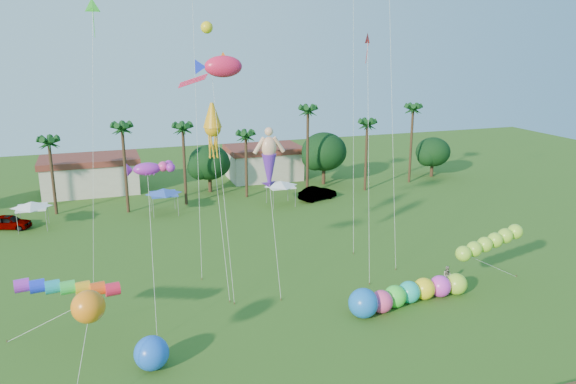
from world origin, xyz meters
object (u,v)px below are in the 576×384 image
object	(u,v)px
caterpillar_inflatable	(405,294)
blue_ball	(152,353)
car_a	(9,222)
car_b	(318,193)
spectator_b	(447,276)

from	to	relation	value
caterpillar_inflatable	blue_ball	xyz separation A→B (m)	(-19.13, -2.49, 0.15)
car_a	blue_ball	size ratio (longest dim) A/B	2.09
car_b	blue_ball	distance (m)	40.03
car_a	blue_ball	distance (m)	34.36
spectator_b	caterpillar_inflatable	distance (m)	5.72
car_b	blue_ball	world-z (taller)	blue_ball
car_a	caterpillar_inflatable	world-z (taller)	caterpillar_inflatable
car_b	blue_ball	bearing A→B (deg)	124.46
blue_ball	caterpillar_inflatable	bearing A→B (deg)	7.41
car_a	spectator_b	bearing A→B (deg)	-106.40
spectator_b	blue_ball	xyz separation A→B (m)	(-24.43, -4.65, 0.25)
car_a	spectator_b	size ratio (longest dim) A/B	2.74
car_b	car_a	bearing A→B (deg)	70.83
car_a	caterpillar_inflatable	bearing A→B (deg)	-113.00
spectator_b	blue_ball	bearing A→B (deg)	-140.97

